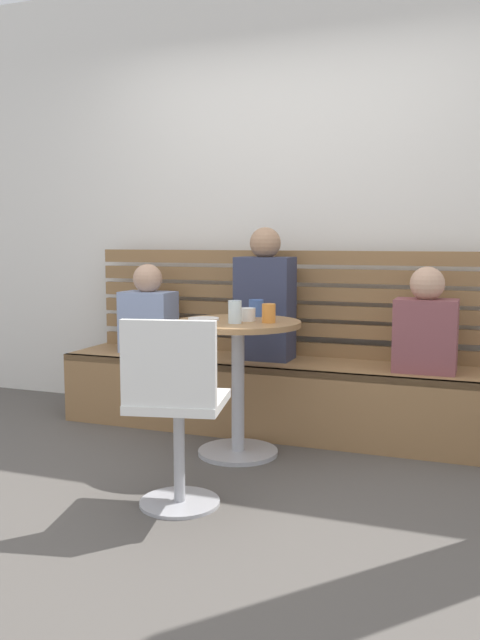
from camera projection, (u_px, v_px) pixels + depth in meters
The scene contains 14 objects.
ground at pixel (194, 501), 3.03m from camera, with size 8.00×8.00×0.00m, color #514C47.
back_wall at pixel (296, 197), 4.39m from camera, with size 5.20×0.10×2.90m, color silver.
booth_bench at pixel (275, 396), 4.12m from camera, with size 2.70×0.52×0.44m.
booth_backrest at pixel (287, 302), 4.28m from camera, with size 2.65×0.04×0.67m.
cafe_table at pixel (238, 361), 3.64m from camera, with size 0.68×0.68×0.74m.
white_chair at pixel (175, 406), 2.88m from camera, with size 0.48×0.48×0.85m.
person_adult at pixel (265, 300), 4.11m from camera, with size 0.34×0.22×0.81m.
person_child_left at pixel (426, 326), 3.73m from camera, with size 0.34×0.22×0.59m.
person_child_middle at pixel (148, 314), 4.39m from camera, with size 0.34×0.22×0.58m.
cup_ceramic_white at pixel (248, 314), 3.61m from camera, with size 0.08×0.08×0.07m, color white.
cup_tumbler_orange at pixel (269, 313), 3.53m from camera, with size 0.07×0.07×0.10m, color orange.
cup_glass_tall at pixel (235, 312), 3.50m from camera, with size 0.07×0.07×0.12m, color silver.
cup_mug_blue at pixel (256, 308), 3.82m from camera, with size 0.08×0.08×0.10m, color #3D5B9E.
plate_small at pixel (204, 319), 3.64m from camera, with size 0.17×0.17×0.01m, color white.
Camera 1 is at (1.22, -2.65, 1.18)m, focal length 37.66 mm.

